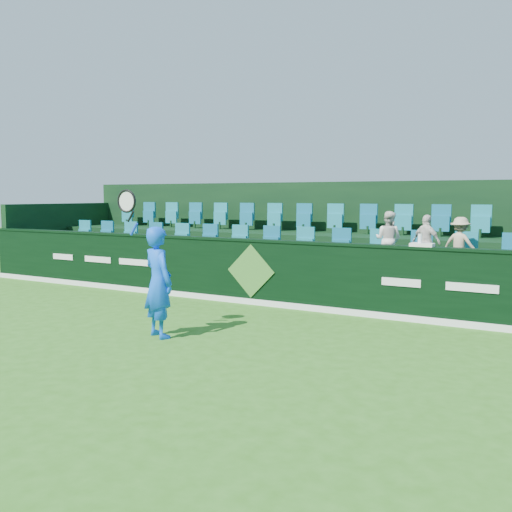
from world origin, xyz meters
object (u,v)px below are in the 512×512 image
Objects in this scene: towel at (422,245)px; drinks_bottle at (420,240)px; spectator_middle at (426,242)px; spectator_right at (460,244)px; spectator_left at (388,239)px; tennis_player at (158,281)px.

drinks_bottle reaches higher than towel.
spectator_middle is 4.82× the size of drinks_bottle.
spectator_right is 1.21m from towel.
spectator_middle is 0.63m from spectator_right.
spectator_middle reaches higher than spectator_right.
spectator_left reaches higher than spectator_middle.
towel is 0.09m from drinks_bottle.
tennis_player is 5.34m from spectator_middle.
spectator_left is 1.46m from towel.
drinks_bottle is (0.14, -1.12, 0.12)m from spectator_middle.
spectator_left is at bearing 14.33° from spectator_right.
spectator_right reaches higher than drinks_bottle.
tennis_player is 4.93m from spectator_left.
tennis_player is at bearing 67.43° from spectator_left.
spectator_left is 1.05× the size of spectator_middle.
tennis_player reaches higher than towel.
tennis_player reaches higher than spectator_right.
spectator_middle is 1.14m from towel.
spectator_left is 2.85× the size of towel.
towel is (-0.44, -1.12, 0.06)m from spectator_right.
tennis_player reaches higher than spectator_left.
tennis_player reaches higher than spectator_middle.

